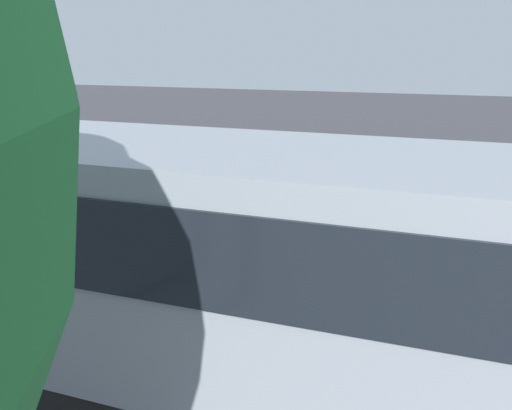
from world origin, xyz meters
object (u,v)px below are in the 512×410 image
(spectator_right, at_px, (183,234))
(tour_bus, at_px, (187,270))
(spectator_centre, at_px, (251,236))
(stunt_motorcycle, at_px, (207,189))
(spectator_left, at_px, (323,241))
(spectator_far_left, at_px, (388,256))
(traffic_cone, at_px, (289,199))
(parked_motorcycle_silver, at_px, (344,303))

(spectator_right, bearing_deg, tour_bus, 117.20)
(spectator_centre, bearing_deg, stunt_motorcycle, -57.29)
(spectator_centre, bearing_deg, spectator_left, -172.07)
(tour_bus, xyz_separation_m, spectator_far_left, (-2.34, -2.70, -0.62))
(spectator_far_left, bearing_deg, stunt_motorcycle, -39.65)
(spectator_left, bearing_deg, traffic_cone, -69.22)
(spectator_far_left, height_order, spectator_right, spectator_far_left)
(spectator_far_left, height_order, spectator_left, spectator_left)
(spectator_left, distance_m, traffic_cone, 5.10)
(spectator_centre, xyz_separation_m, stunt_motorcycle, (2.65, -4.12, -0.45))
(spectator_far_left, height_order, parked_motorcycle_silver, spectator_far_left)
(traffic_cone, bearing_deg, parked_motorcycle_silver, 112.10)
(spectator_centre, bearing_deg, spectator_far_left, 178.56)
(spectator_right, relative_size, stunt_motorcycle, 0.81)
(parked_motorcycle_silver, bearing_deg, spectator_left, -62.17)
(spectator_left, xyz_separation_m, spectator_centre, (1.27, 0.18, 0.00))
(tour_bus, distance_m, spectator_left, 3.22)
(stunt_motorcycle, bearing_deg, spectator_far_left, 140.35)
(spectator_right, distance_m, parked_motorcycle_silver, 3.26)
(spectator_left, xyz_separation_m, parked_motorcycle_silver, (-0.54, 1.02, -0.58))
(spectator_far_left, relative_size, stunt_motorcycle, 0.84)
(spectator_right, height_order, stunt_motorcycle, spectator_right)
(parked_motorcycle_silver, distance_m, stunt_motorcycle, 6.68)
(tour_bus, bearing_deg, spectator_centre, -88.67)
(traffic_cone, bearing_deg, stunt_motorcycle, 19.85)
(parked_motorcycle_silver, bearing_deg, stunt_motorcycle, -48.13)
(spectator_far_left, relative_size, parked_motorcycle_silver, 0.85)
(tour_bus, bearing_deg, spectator_far_left, -130.91)
(spectator_right, distance_m, traffic_cone, 5.07)
(spectator_far_left, height_order, stunt_motorcycle, spectator_far_left)
(spectator_centre, bearing_deg, spectator_right, 2.90)
(stunt_motorcycle, height_order, traffic_cone, stunt_motorcycle)
(tour_bus, height_order, spectator_centre, tour_bus)
(spectator_centre, xyz_separation_m, spectator_right, (1.32, 0.07, -0.08))
(tour_bus, height_order, parked_motorcycle_silver, tour_bus)
(spectator_left, relative_size, spectator_centre, 0.99)
(tour_bus, xyz_separation_m, parked_motorcycle_silver, (-1.74, -1.91, -1.16))
(spectator_far_left, bearing_deg, spectator_right, 0.10)
(spectator_left, distance_m, stunt_motorcycle, 5.58)
(tour_bus, distance_m, traffic_cone, 7.79)
(spectator_left, xyz_separation_m, spectator_right, (2.58, 0.24, -0.08))
(tour_bus, relative_size, traffic_cone, 17.79)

